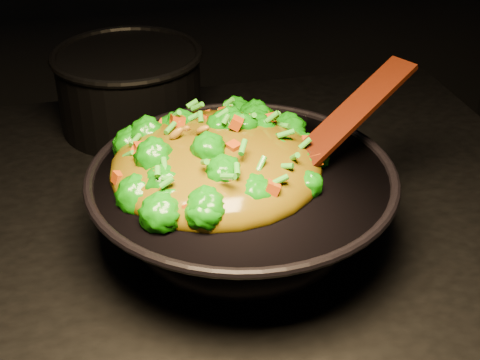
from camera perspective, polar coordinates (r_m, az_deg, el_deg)
name	(u,v)px	position (r m, az deg, el deg)	size (l,w,h in m)	color
wok	(242,209)	(0.89, 0.15, -2.49)	(0.39, 0.39, 0.11)	black
stir_fry	(216,138)	(0.84, -2.09, 3.60)	(0.27, 0.27, 0.09)	#137B08
spatula	(339,126)	(0.88, 8.46, 4.62)	(0.28, 0.04, 0.01)	#311604
back_pot	(130,89)	(1.19, -9.38, 7.69)	(0.25, 0.25, 0.14)	black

